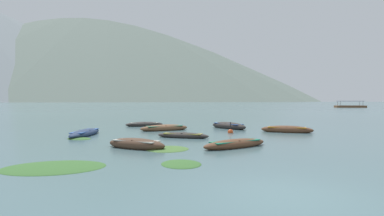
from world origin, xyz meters
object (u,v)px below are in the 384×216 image
rowboat_1 (183,136)px  rowboat_4 (136,144)px  rowboat_5 (235,144)px  ferry_0 (350,106)px  rowboat_2 (287,130)px  rowboat_0 (228,126)px  rowboat_6 (144,124)px  mooring_buoy (230,132)px  rowboat_7 (164,128)px  rowboat_3 (85,133)px

rowboat_1 → rowboat_4: (-2.54, -4.09, 0.06)m
rowboat_5 → ferry_0: (61.64, 87.61, 0.28)m
rowboat_1 → rowboat_5: bearing=-59.9°
rowboat_4 → rowboat_2: bearing=32.9°
rowboat_0 → rowboat_1: size_ratio=1.17×
rowboat_6 → rowboat_1: bearing=-71.1°
rowboat_1 → mooring_buoy: bearing=34.0°
rowboat_7 → ferry_0: 102.13m
rowboat_2 → rowboat_6: rowboat_2 is taller
rowboat_4 → rowboat_7: rowboat_4 is taller
rowboat_3 → rowboat_4: bearing=-55.5°
rowboat_2 → mooring_buoy: mooring_buoy is taller
rowboat_1 → rowboat_5: rowboat_5 is taller
rowboat_1 → rowboat_3: size_ratio=0.75×
rowboat_3 → mooring_buoy: size_ratio=5.03×
rowboat_2 → rowboat_7: 9.42m
rowboat_0 → rowboat_5: 10.56m
rowboat_5 → ferry_0: ferry_0 is taller
rowboat_5 → rowboat_6: (-5.57, 13.33, -0.00)m
ferry_0 → mooring_buoy: bearing=-126.8°
rowboat_4 → mooring_buoy: size_ratio=3.67×
rowboat_2 → ferry_0: ferry_0 is taller
ferry_0 → rowboat_2: bearing=-124.8°
rowboat_3 → rowboat_6: 8.11m
rowboat_2 → rowboat_4: bearing=-147.1°
rowboat_2 → rowboat_6: 12.81m
rowboat_3 → rowboat_5: bearing=-33.6°
rowboat_3 → rowboat_6: size_ratio=1.29×
rowboat_0 → rowboat_4: 12.31m
rowboat_4 → rowboat_5: (4.98, -0.12, -0.03)m
rowboat_3 → rowboat_7: 6.19m
rowboat_1 → rowboat_2: (7.93, 2.67, 0.06)m
ferry_0 → rowboat_7: bearing=-129.8°
rowboat_6 → mooring_buoy: size_ratio=3.89×
rowboat_7 → rowboat_3: bearing=-149.9°
rowboat_3 → rowboat_4: rowboat_4 is taller
mooring_buoy → ferry_0: bearing=53.2°
rowboat_7 → rowboat_0: bearing=13.5°
rowboat_3 → rowboat_7: (5.35, 3.11, 0.02)m
rowboat_6 → rowboat_0: bearing=-21.7°
rowboat_4 → rowboat_5: size_ratio=0.86×
rowboat_4 → ferry_0: bearing=52.7°
rowboat_0 → rowboat_5: (-1.78, -10.41, -0.05)m
rowboat_2 → rowboat_3: bearing=-176.5°
rowboat_4 → rowboat_1: bearing=58.2°
rowboat_0 → rowboat_3: size_ratio=0.88×
rowboat_5 → mooring_buoy: (1.16, 6.64, -0.07)m
rowboat_1 → rowboat_6: (-3.13, 9.12, 0.03)m
rowboat_1 → rowboat_7: (-1.23, 4.89, 0.05)m
rowboat_6 → ferry_0: size_ratio=0.34×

